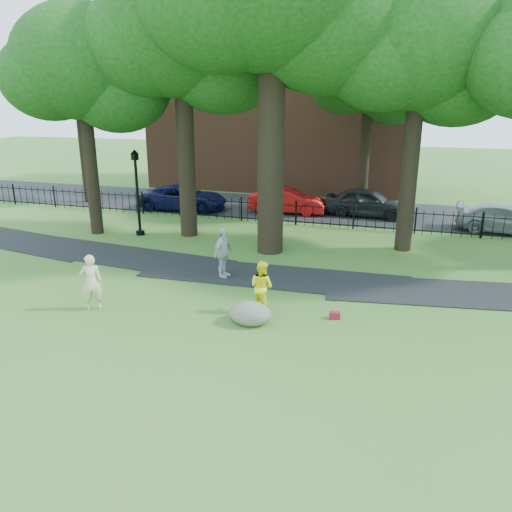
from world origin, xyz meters
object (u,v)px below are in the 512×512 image
(lamppost, at_px, (138,194))
(red_sedan, at_px, (287,201))
(man, at_px, (262,286))
(woman, at_px, (91,282))
(boulder, at_px, (250,312))

(lamppost, height_order, red_sedan, lamppost)
(man, height_order, red_sedan, man)
(woman, relative_size, lamppost, 0.44)
(woman, height_order, lamppost, lamppost)
(boulder, height_order, red_sedan, red_sedan)
(boulder, bearing_deg, lamppost, 135.76)
(woman, relative_size, red_sedan, 0.41)
(woman, bearing_deg, man, 163.59)
(woman, relative_size, boulder, 1.44)
(woman, relative_size, man, 1.10)
(boulder, relative_size, red_sedan, 0.29)
(woman, height_order, man, woman)
(man, xyz_separation_m, red_sedan, (-2.53, 13.78, -0.10))
(woman, bearing_deg, boulder, 153.32)
(lamppost, bearing_deg, man, -23.70)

